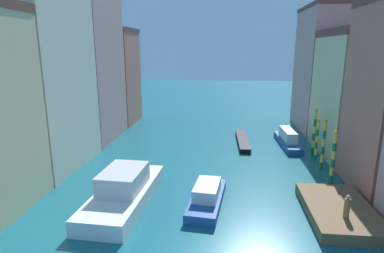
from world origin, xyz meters
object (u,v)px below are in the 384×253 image
Objects in this scene: mooring_pole_0 at (333,157)px; mooring_pole_3 at (314,131)px; person_on_dock at (347,207)px; motorboat_1 at (288,139)px; motorboat_0 at (207,196)px; mooring_pole_1 at (323,144)px; mooring_pole_2 at (317,140)px; waterfront_dock at (339,211)px; vaporetto_white at (124,191)px; gondola_black at (243,141)px.

mooring_pole_0 is 7.61m from mooring_pole_3.
person_on_dock is 0.30× the size of mooring_pole_3.
mooring_pole_0 is 0.91× the size of mooring_pole_3.
motorboat_0 is at bearing -118.67° from motorboat_1.
mooring_pole_2 is at bearing 87.83° from mooring_pole_1.
motorboat_1 is (8.49, 15.53, 0.12)m from motorboat_0.
waterfront_dock is at bearing -96.88° from mooring_pole_3.
mooring_pole_2 is (1.44, 12.61, 0.73)m from person_on_dock.
motorboat_1 is at bearing 47.64° from vaporetto_white.
mooring_pole_1 reaches higher than person_on_dock.
motorboat_0 is at bearing 165.38° from person_on_dock.
mooring_pole_3 reaches higher than person_on_dock.
mooring_pole_0 reaches higher than vaporetto_white.
vaporetto_white is (-16.22, -5.28, -1.40)m from mooring_pole_0.
vaporetto_white reaches higher than motorboat_1.
motorboat_0 is (-8.97, 0.73, 0.23)m from waterfront_dock.
mooring_pole_2 is at bearing -97.17° from mooring_pole_3.
mooring_pole_1 is 0.57× the size of gondola_black.
vaporetto_white is 1.26× the size of motorboat_1.
motorboat_1 is (-1.80, 5.23, -1.46)m from mooring_pole_2.
mooring_pole_2 is 19.59m from vaporetto_white.
motorboat_0 reaches higher than gondola_black.
person_on_dock is at bearing -73.16° from gondola_black.
vaporetto_white is 18.89m from gondola_black.
waterfront_dock is 17.63m from gondola_black.
mooring_pole_2 reaches higher than gondola_black.
waterfront_dock is 11.26m from mooring_pole_2.
motorboat_1 is (5.18, -0.43, 0.46)m from gondola_black.
mooring_pole_1 is (0.04, 3.03, 0.14)m from mooring_pole_0.
vaporetto_white is (-16.62, -12.87, -1.62)m from mooring_pole_3.
person_on_dock reaches higher than waterfront_dock.
person_on_dock is at bearing -96.53° from mooring_pole_2.
motorboat_1 is (-1.70, 7.65, -1.76)m from mooring_pole_1.
person_on_dock is 12.71m from mooring_pole_2.
person_on_dock reaches higher than motorboat_1.
mooring_pole_3 reaches higher than mooring_pole_1.
mooring_pole_2 is 0.43× the size of vaporetto_white.
person_on_dock is 10.33m from mooring_pole_1.
gondola_black is at bearing 60.24° from vaporetto_white.
mooring_pole_0 is at bearing 25.53° from motorboat_0.
waterfront_dock is 8.95m from mooring_pole_1.
mooring_pole_0 is (1.19, 5.58, 1.97)m from waterfront_dock.
motorboat_0 is 0.81× the size of motorboat_1.
waterfront_dock is 4.71× the size of person_on_dock.
mooring_pole_0 is at bearing 77.95° from waterfront_dock.
motorboat_1 is (-1.67, 10.68, -1.61)m from mooring_pole_0.
mooring_pole_0 is 0.94× the size of mooring_pole_1.
person_on_dock is 0.19× the size of motorboat_1.
waterfront_dock is 1.43× the size of mooring_pole_3.
vaporetto_white is (-16.34, -10.73, -1.24)m from mooring_pole_2.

